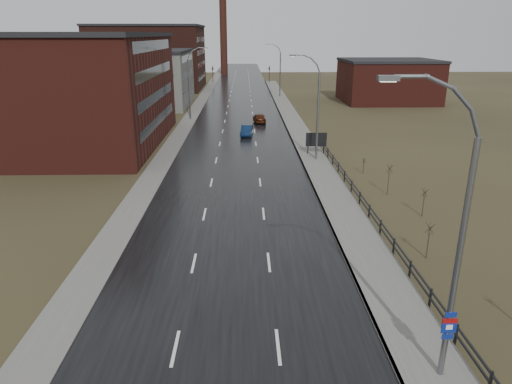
{
  "coord_description": "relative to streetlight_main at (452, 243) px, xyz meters",
  "views": [
    {
      "loc": [
        0.88,
        -12.99,
        13.31
      ],
      "look_at": [
        1.63,
        16.69,
        3.0
      ],
      "focal_mm": 32.0,
      "sensor_mm": 36.0,
      "label": 1
    }
  ],
  "objects": [
    {
      "name": "warehouse_far",
      "position": [
        -31.47,
        106.0,
        1.7
      ],
      "size": [
        26.52,
        24.48,
        15.5
      ],
      "color": "#331611",
      "rests_on": "ground"
    },
    {
      "name": "building_right",
      "position": [
        21.83,
        80.0,
        -1.8
      ],
      "size": [
        18.36,
        16.32,
        8.5
      ],
      "color": "#471914",
      "rests_on": "ground"
    },
    {
      "name": "smokestack",
      "position": [
        -14.47,
        148.0,
        9.44
      ],
      "size": [
        2.7,
        2.7,
        30.7
      ],
      "color": "#331611",
      "rests_on": "ground"
    },
    {
      "name": "road",
      "position": [
        -8.47,
        58.0,
        -6.03
      ],
      "size": [
        14.0,
        300.0,
        0.06
      ],
      "primitive_type": "cube",
      "color": "black",
      "rests_on": "ground"
    },
    {
      "name": "car_far",
      "position": [
        -5.24,
        56.62,
        -5.31
      ],
      "size": [
        2.1,
        4.54,
        1.51
      ],
      "primitive_type": "imported",
      "rotation": [
        0.0,
        0.0,
        3.22
      ],
      "color": "#44190B",
      "rests_on": "ground"
    },
    {
      "name": "streetlight_right_far",
      "position": [
        0.03,
        88.0,
        -0.22
      ],
      "size": [
        3.36,
        0.28,
        11.35
      ],
      "color": "slate",
      "rests_on": "ground"
    },
    {
      "name": "traffic_light_right",
      "position": [
        -0.47,
        118.0,
        -1.46
      ],
      "size": [
        0.58,
        2.73,
        5.3
      ],
      "color": "black",
      "rests_on": "ground"
    },
    {
      "name": "streetlight_main",
      "position": [
        0.0,
        0.0,
        0.0
      ],
      "size": [
        3.91,
        0.29,
        12.11
      ],
      "color": "slate",
      "rests_on": "ground"
    },
    {
      "name": "shrub_f",
      "position": [
        4.33,
        28.81,
        -5.22
      ],
      "size": [
        0.39,
        0.41,
        1.59
      ],
      "color": "#382D23",
      "rests_on": "ground"
    },
    {
      "name": "car_near",
      "position": [
        -7.29,
        46.91,
        -5.36
      ],
      "size": [
        1.81,
        4.37,
        1.41
      ],
      "primitive_type": "imported",
      "rotation": [
        0.0,
        0.0,
        -0.08
      ],
      "color": "#0C1F3F",
      "rests_on": "ground"
    },
    {
      "name": "guardrail",
      "position": [
        1.83,
        16.32,
        -5.35
      ],
      "size": [
        0.1,
        53.05,
        1.1
      ],
      "color": "black",
      "rests_on": "ground"
    },
    {
      "name": "shrub_d",
      "position": [
        6.06,
        17.34,
        -4.87
      ],
      "size": [
        0.53,
        0.56,
        2.24
      ],
      "color": "#382D23",
      "rests_on": "ground"
    },
    {
      "name": "warehouse_mid",
      "position": [
        -26.46,
        76.0,
        -0.8
      ],
      "size": [
        16.32,
        20.4,
        10.5
      ],
      "color": "slate",
      "rests_on": "ground"
    },
    {
      "name": "curb_right",
      "position": [
        -1.39,
        33.0,
        -5.97
      ],
      "size": [
        0.16,
        180.0,
        0.18
      ],
      "primitive_type": "cube",
      "color": "slate",
      "rests_on": "ground"
    },
    {
      "name": "streetlight_right_mid",
      "position": [
        0.03,
        34.0,
        -0.22
      ],
      "size": [
        3.36,
        0.28,
        11.35
      ],
      "color": "slate",
      "rests_on": "ground"
    },
    {
      "name": "traffic_light_left",
      "position": [
        -16.47,
        118.0,
        -1.46
      ],
      "size": [
        0.58,
        2.73,
        5.3
      ],
      "color": "black",
      "rests_on": "ground"
    },
    {
      "name": "sidewalk_left",
      "position": [
        -16.67,
        58.0,
        -6.0
      ],
      "size": [
        2.4,
        260.0,
        0.12
      ],
      "primitive_type": "cube",
      "color": "#595651",
      "rests_on": "ground"
    },
    {
      "name": "sidewalk_right",
      "position": [
        0.13,
        33.0,
        -5.97
      ],
      "size": [
        3.2,
        180.0,
        0.18
      ],
      "primitive_type": "cube",
      "color": "#595651",
      "rests_on": "ground"
    },
    {
      "name": "shrub_e",
      "position": [
        4.87,
        22.4,
        -4.6
      ],
      "size": [
        0.65,
        0.68,
        2.74
      ],
      "color": "#382D23",
      "rests_on": "ground"
    },
    {
      "name": "streetlight_left",
      "position": [
        -16.17,
        60.0,
        -0.22
      ],
      "size": [
        3.36,
        0.28,
        11.35
      ],
      "color": "slate",
      "rests_on": "ground"
    },
    {
      "name": "warehouse_near",
      "position": [
        -29.46,
        43.0,
        0.7
      ],
      "size": [
        22.44,
        28.56,
        13.5
      ],
      "color": "#471914",
      "rests_on": "ground"
    },
    {
      "name": "billboard",
      "position": [
        0.63,
        36.22,
        -4.28
      ],
      "size": [
        2.39,
        0.17,
        2.65
      ],
      "color": "black",
      "rests_on": "ground"
    },
    {
      "name": "shrub_c",
      "position": [
        3.74,
        10.41,
        -4.8
      ],
      "size": [
        0.56,
        0.59,
        2.37
      ],
      "color": "#382D23",
      "rests_on": "ground"
    }
  ]
}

